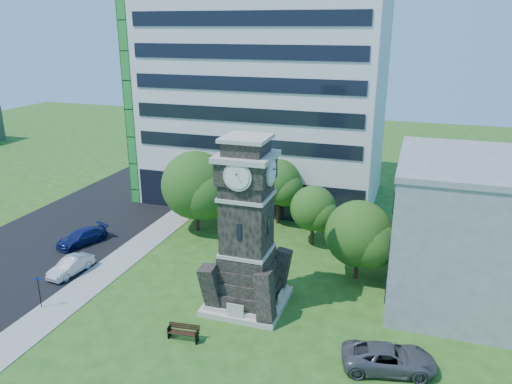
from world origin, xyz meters
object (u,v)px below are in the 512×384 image
(car_street_mid, at_px, (71,266))
(park_bench, at_px, (183,331))
(car_east_lot, at_px, (389,358))
(street_sign, at_px, (39,289))
(clock_tower, at_px, (247,236))
(car_street_north, at_px, (82,237))

(car_street_mid, xyz_separation_m, park_bench, (12.51, -5.17, -0.10))
(car_east_lot, height_order, street_sign, street_sign)
(clock_tower, xyz_separation_m, street_sign, (-13.62, -5.11, -3.77))
(car_east_lot, bearing_deg, car_street_mid, 68.40)
(car_street_north, bearing_deg, park_bench, -12.58)
(clock_tower, height_order, car_east_lot, clock_tower)
(car_street_north, xyz_separation_m, car_east_lot, (27.85, -9.25, 0.06))
(clock_tower, bearing_deg, car_street_north, 164.20)
(car_east_lot, relative_size, street_sign, 2.23)
(car_east_lot, xyz_separation_m, park_bench, (-12.57, -1.07, -0.19))
(clock_tower, relative_size, car_street_north, 2.58)
(clock_tower, distance_m, park_bench, 7.50)
(car_street_north, xyz_separation_m, park_bench, (15.28, -10.31, -0.13))
(car_east_lot, bearing_deg, clock_tower, 55.01)
(park_bench, xyz_separation_m, street_sign, (-11.18, 0.20, 0.95))
(park_bench, bearing_deg, car_east_lot, -1.26)
(clock_tower, bearing_deg, car_street_mid, -179.49)
(clock_tower, relative_size, car_street_mid, 3.04)
(park_bench, bearing_deg, car_street_mid, 151.43)
(car_street_north, relative_size, park_bench, 2.31)
(car_street_north, distance_m, car_east_lot, 29.34)
(park_bench, bearing_deg, car_street_north, 139.86)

